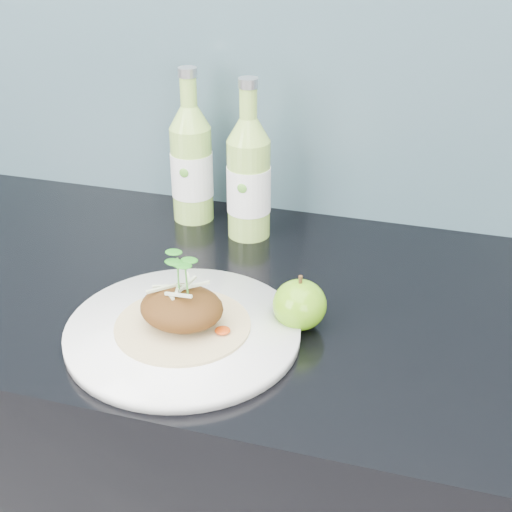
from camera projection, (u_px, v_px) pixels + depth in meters
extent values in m
cube|color=black|center=(236.00, 507.00, 1.25)|extent=(4.00, 0.60, 0.90)
cube|color=#73A4B5|center=(287.00, 2.00, 1.11)|extent=(4.00, 0.02, 0.70)
cylinder|color=white|center=(183.00, 332.00, 0.92)|extent=(0.35, 0.35, 0.02)
cylinder|color=tan|center=(183.00, 325.00, 0.91)|extent=(0.17, 0.17, 0.00)
ellipsoid|color=#583210|center=(182.00, 308.00, 0.90)|extent=(0.11, 0.09, 0.05)
ellipsoid|color=#368F0F|center=(300.00, 305.00, 0.92)|extent=(0.09, 0.09, 0.07)
cylinder|color=#472D14|center=(300.00, 281.00, 0.91)|extent=(0.01, 0.00, 0.01)
cylinder|color=#98C853|center=(192.00, 174.00, 1.20)|extent=(0.07, 0.07, 0.16)
cone|color=#98C853|center=(189.00, 117.00, 1.15)|extent=(0.07, 0.07, 0.04)
cylinder|color=#98C853|center=(188.00, 91.00, 1.13)|extent=(0.03, 0.03, 0.05)
cylinder|color=silver|center=(187.00, 72.00, 1.11)|extent=(0.03, 0.03, 0.01)
cylinder|color=white|center=(192.00, 174.00, 1.20)|extent=(0.07, 0.07, 0.07)
ellipsoid|color=#59A533|center=(184.00, 173.00, 1.16)|extent=(0.02, 0.00, 0.02)
cylinder|color=#96C251|center=(249.00, 189.00, 1.14)|extent=(0.09, 0.09, 0.16)
cone|color=#96C251|center=(248.00, 130.00, 1.09)|extent=(0.07, 0.07, 0.04)
cylinder|color=#96C251|center=(248.00, 103.00, 1.07)|extent=(0.03, 0.03, 0.05)
cylinder|color=silver|center=(248.00, 83.00, 1.06)|extent=(0.03, 0.03, 0.01)
cylinder|color=white|center=(249.00, 189.00, 1.14)|extent=(0.09, 0.09, 0.07)
ellipsoid|color=#59A533|center=(242.00, 189.00, 1.10)|extent=(0.02, 0.00, 0.02)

